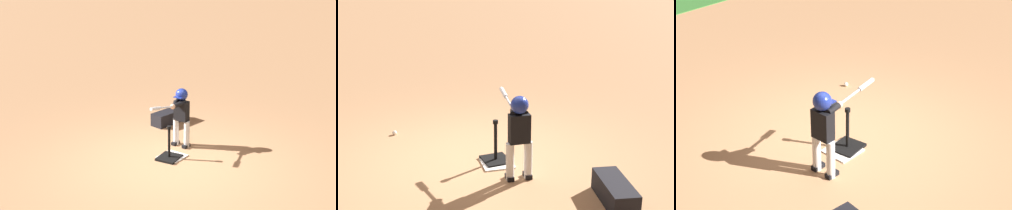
{
  "view_description": "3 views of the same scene",
  "coord_description": "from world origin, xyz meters",
  "views": [
    {
      "loc": [
        6.75,
        3.52,
        3.61
      ],
      "look_at": [
        -0.56,
        -0.41,
        0.89
      ],
      "focal_mm": 50.0,
      "sensor_mm": 36.0,
      "label": 1
    },
    {
      "loc": [
        -6.03,
        2.11,
        2.84
      ],
      "look_at": [
        -0.25,
        -0.3,
        0.87
      ],
      "focal_mm": 50.0,
      "sensor_mm": 36.0,
      "label": 2
    },
    {
      "loc": [
        -4.73,
        -3.3,
        3.6
      ],
      "look_at": [
        -0.49,
        -0.34,
        0.88
      ],
      "focal_mm": 50.0,
      "sensor_mm": 36.0,
      "label": 3
    }
  ],
  "objects": [
    {
      "name": "ground_plane",
      "position": [
        0.0,
        0.0,
        0.0
      ],
      "size": [
        90.0,
        90.0,
        0.0
      ],
      "primitive_type": "plane",
      "color": "#AD7F56"
    },
    {
      "name": "home_plate",
      "position": [
        -0.26,
        -0.16,
        0.01
      ],
      "size": [
        0.49,
        0.49,
        0.02
      ],
      "primitive_type": "cube",
      "rotation": [
        0.0,
        0.0,
        -0.13
      ],
      "color": "white",
      "rests_on": "ground_plane"
    },
    {
      "name": "batting_tee",
      "position": [
        -0.17,
        -0.17,
        0.09
      ],
      "size": [
        0.42,
        0.38,
        0.64
      ],
      "color": "black",
      "rests_on": "ground_plane"
    },
    {
      "name": "batter_child",
      "position": [
        -0.79,
        -0.26,
        0.74
      ],
      "size": [
        1.07,
        0.37,
        1.16
      ],
      "color": "silver",
      "rests_on": "ground_plane"
    },
    {
      "name": "baseball",
      "position": [
        1.49,
        1.0,
        0.04
      ],
      "size": [
        0.07,
        0.07,
        0.07
      ],
      "primitive_type": "sphere",
      "color": "white",
      "rests_on": "ground_plane"
    },
    {
      "name": "equipment_bag",
      "position": [
        -1.84,
        -1.07,
        0.14
      ],
      "size": [
        0.89,
        0.53,
        0.28
      ],
      "primitive_type": "cube",
      "rotation": [
        0.0,
        0.0,
        -0.26
      ],
      "color": "black",
      "rests_on": "ground_plane"
    }
  ]
}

